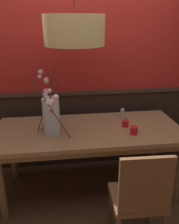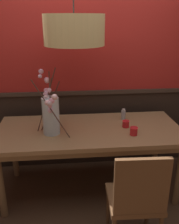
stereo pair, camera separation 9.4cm
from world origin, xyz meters
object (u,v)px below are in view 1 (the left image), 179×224
Objects in this scene: vase_with_blossoms at (51,115)px; pendant_lamp at (74,30)px; condiment_bottle at (122,114)px; candle_holder_nearer_center at (134,130)px; chair_near_side_right at (140,196)px; candle_holder_nearer_edge at (125,123)px; chair_far_side_right at (103,117)px; dining_table at (90,135)px.

pendant_lamp is at bearing 14.08° from vase_with_blossoms.
vase_with_blossoms is 0.88m from condiment_bottle.
pendant_lamp reaches higher than condiment_bottle.
pendant_lamp reaches higher than candle_holder_nearer_center.
candle_holder_nearer_center is 0.42m from condiment_bottle.
condiment_bottle is at bearing 83.61° from chair_near_side_right.
candle_holder_nearer_edge is (0.10, 0.85, 0.27)m from chair_near_side_right.
chair_far_side_right is 1.11m from candle_holder_nearer_center.
pendant_lamp reaches higher than chair_far_side_right.
condiment_bottle is (0.02, 0.22, 0.02)m from candle_holder_nearer_edge.
chair_far_side_right is at bearing 70.07° from dining_table.
candle_holder_nearer_center is at bearing -8.73° from vase_with_blossoms.
candle_holder_nearer_center is (0.43, -0.20, 0.13)m from dining_table.
chair_far_side_right is 0.81× the size of pendant_lamp.
candle_holder_nearer_center is at bearing -18.48° from pendant_lamp.
condiment_bottle reaches higher than candle_holder_nearer_center.
pendant_lamp is (-0.44, 0.85, 1.24)m from chair_near_side_right.
chair_far_side_right is at bearing 52.64° from vase_with_blossoms.
chair_far_side_right is 1.58m from pendant_lamp.
candle_holder_nearer_center reaches higher than candle_holder_nearer_edge.
chair_near_side_right is 1.14m from vase_with_blossoms.
pendant_lamp is at bearing 161.52° from candle_holder_nearer_center.
pendant_lamp is (-0.56, -0.23, 0.95)m from condiment_bottle.
candle_holder_nearer_center is at bearing 78.44° from chair_near_side_right.
chair_far_side_right is at bearing 89.41° from chair_near_side_right.
vase_with_blossoms is (-0.40, -0.07, 0.29)m from dining_table.
condiment_bottle is 1.13m from pendant_lamp.
candle_holder_nearer_center is at bearing -83.79° from chair_far_side_right.
dining_table is at bearing -179.90° from candle_holder_nearer_edge.
vase_with_blossoms reaches higher than chair_far_side_right.
chair_near_side_right reaches higher than candle_holder_nearer_center.
candle_holder_nearer_edge is (-0.04, 0.20, -0.00)m from candle_holder_nearer_center.
candle_holder_nearer_center reaches higher than dining_table.
pendant_lamp is (-0.58, 0.19, 0.97)m from candle_holder_nearer_center.
vase_with_blossoms is at bearing -175.00° from candle_holder_nearer_edge.
candle_holder_nearer_edge is (0.80, 0.07, -0.17)m from vase_with_blossoms.
candle_holder_nearer_center is (0.83, -0.13, -0.17)m from vase_with_blossoms.
vase_with_blossoms is (-0.72, -0.94, 0.43)m from chair_far_side_right.
candle_holder_nearer_edge is at bearing 100.25° from candle_holder_nearer_center.
vase_with_blossoms is at bearing -127.36° from chair_far_side_right.
chair_near_side_right is at bearing -62.44° from pendant_lamp.
pendant_lamp is at bearing -117.73° from chair_far_side_right.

